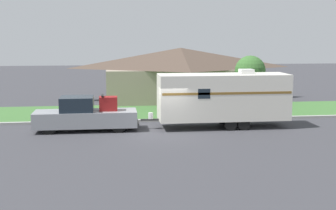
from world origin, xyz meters
TOP-DOWN VIEW (x-y plane):
  - ground_plane at (0.00, 0.00)m, footprint 120.00×120.00m
  - curb_strip at (0.00, 3.75)m, footprint 80.00×0.30m
  - lawn_strip at (0.00, 7.40)m, footprint 80.00×7.00m
  - house_across_street at (2.87, 13.68)m, footprint 13.48×7.43m
  - pickup_truck at (-4.51, 1.36)m, footprint 5.94×1.90m
  - travel_trailer at (3.57, 1.36)m, footprint 8.73×2.28m
  - mailbox at (1.99, 4.32)m, footprint 0.48×0.20m
  - tree_in_yard at (6.46, 5.57)m, footprint 2.09×2.09m

SIDE VIEW (x-z plane):
  - ground_plane at x=0.00m, z-range 0.00..0.00m
  - lawn_strip at x=0.00m, z-range 0.00..0.03m
  - curb_strip at x=0.00m, z-range 0.00..0.14m
  - pickup_truck at x=-4.51m, z-range -0.15..1.92m
  - mailbox at x=1.99m, z-range 0.36..1.73m
  - travel_trailer at x=3.57m, z-range 0.10..3.56m
  - house_across_street at x=2.87m, z-range 0.08..4.46m
  - tree_in_yard at x=6.46m, z-range 0.96..5.03m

